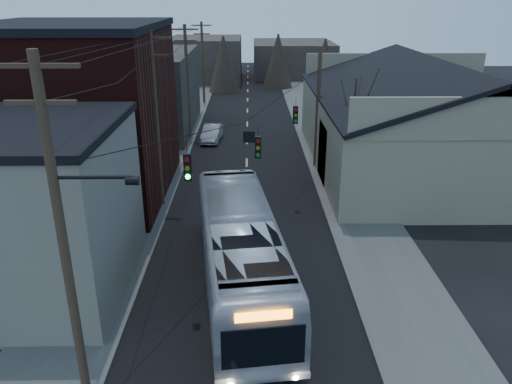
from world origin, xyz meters
TOP-DOWN VIEW (x-y plane):
  - road_surface at (0.00, 30.00)m, footprint 9.00×110.00m
  - sidewalk_left at (-6.50, 30.00)m, footprint 4.00×110.00m
  - sidewalk_right at (6.50, 30.00)m, footprint 4.00×110.00m
  - building_clapboard at (-9.00, 9.00)m, footprint 8.00×8.00m
  - building_brick at (-10.00, 20.00)m, footprint 10.00×12.00m
  - building_left_far at (-9.50, 36.00)m, footprint 9.00×14.00m
  - warehouse at (13.00, 25.00)m, footprint 16.16×20.60m
  - building_far_left at (-6.00, 65.00)m, footprint 10.00×12.00m
  - building_far_right at (7.00, 70.00)m, footprint 12.00×14.00m
  - bare_tree at (6.50, 20.00)m, footprint 0.40×0.40m
  - utility_lines at (-3.11, 24.14)m, footprint 11.24×45.28m
  - bus at (-0.18, 8.96)m, footprint 4.54×12.96m
  - parked_car at (-3.00, 32.06)m, footprint 1.77×4.19m

SIDE VIEW (x-z plane):
  - road_surface at x=0.00m, z-range 0.00..0.02m
  - sidewalk_left at x=-6.50m, z-range 0.00..0.12m
  - sidewalk_right at x=6.50m, z-range 0.00..0.12m
  - parked_car at x=-3.00m, z-range 0.00..1.35m
  - bus at x=-0.18m, z-range 0.00..3.53m
  - building_far_right at x=7.00m, z-range 0.00..5.00m
  - warehouse at x=13.00m, z-range -1.17..6.56m
  - building_far_left at x=-6.00m, z-range 0.00..6.00m
  - building_clapboard at x=-9.00m, z-range 0.00..7.00m
  - building_left_far at x=-9.50m, z-range 0.00..7.00m
  - bare_tree at x=6.50m, z-range 0.00..7.20m
  - utility_lines at x=-3.11m, z-range -0.30..10.20m
  - building_brick at x=-10.00m, z-range 0.00..10.00m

